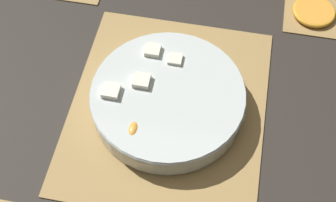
{
  "coord_description": "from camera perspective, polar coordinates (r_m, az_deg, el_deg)",
  "views": [
    {
      "loc": [
        0.47,
        0.09,
        0.78
      ],
      "look_at": [
        0.0,
        0.0,
        0.03
      ],
      "focal_mm": 50.0,
      "sensor_mm": 36.0,
      "label": 1
    }
  ],
  "objects": [
    {
      "name": "ground_plane",
      "position": [
        0.92,
        0.0,
        -0.91
      ],
      "size": [
        6.0,
        6.0,
        0.0
      ],
      "primitive_type": "plane",
      "color": "#2D2823"
    },
    {
      "name": "bamboo_mat_center",
      "position": [
        0.91,
        0.0,
        -0.81
      ],
      "size": [
        0.44,
        0.38,
        0.01
      ],
      "color": "#A8844C",
      "rests_on": "ground_plane"
    },
    {
      "name": "coaster_mat_far_left",
      "position": [
        1.11,
        17.28,
        10.09
      ],
      "size": [
        0.13,
        0.13,
        0.01
      ],
      "color": "#A8844C",
      "rests_on": "ground_plane"
    },
    {
      "name": "fruit_salad_bowl",
      "position": [
        0.88,
        -0.01,
        0.33
      ],
      "size": [
        0.29,
        0.29,
        0.07
      ],
      "color": "silver",
      "rests_on": "bamboo_mat_center"
    },
    {
      "name": "orange_slice_whole",
      "position": [
        1.11,
        17.38,
        10.37
      ],
      "size": [
        0.09,
        0.09,
        0.01
      ],
      "color": "#F9A338",
      "rests_on": "coaster_mat_far_left"
    }
  ]
}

